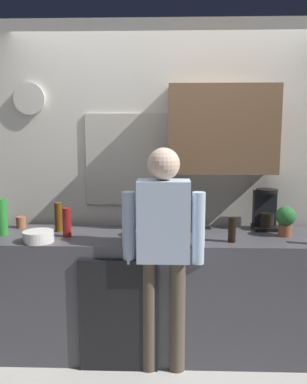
{
  "coord_description": "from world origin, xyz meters",
  "views": [
    {
      "loc": [
        0.02,
        -2.73,
        1.73
      ],
      "look_at": [
        -0.08,
        0.25,
        1.26
      ],
      "focal_mm": 38.16,
      "sensor_mm": 36.0,
      "label": 1
    }
  ],
  "objects_px": {
    "bottle_olive_oil": "(193,216)",
    "bottle_green_wine": "(145,223)",
    "potted_plant": "(286,219)",
    "coffee_maker": "(265,211)",
    "bottle_clear_soda": "(2,217)",
    "cup_terracotta_mug": "(21,222)",
    "storage_canister": "(150,225)",
    "bottle_amber_beer": "(58,217)",
    "person_at_sink": "(163,242)",
    "bottle_red_vinegar": "(67,222)",
    "mixing_bowl": "(38,236)",
    "bottle_dark_sauce": "(232,230)"
  },
  "relations": [
    {
      "from": "bottle_amber_beer",
      "to": "person_at_sink",
      "type": "xyz_separation_m",
      "value": [
        0.84,
        -0.4,
        -0.08
      ]
    },
    {
      "from": "coffee_maker",
      "to": "bottle_green_wine",
      "type": "distance_m",
      "value": 1.06
    },
    {
      "from": "bottle_dark_sauce",
      "to": "storage_canister",
      "type": "distance_m",
      "value": 0.61
    },
    {
      "from": "bottle_olive_oil",
      "to": "bottle_green_wine",
      "type": "distance_m",
      "value": 0.5
    },
    {
      "from": "bottle_dark_sauce",
      "to": "bottle_clear_soda",
      "type": "relative_size",
      "value": 0.64
    },
    {
      "from": "bottle_red_vinegar",
      "to": "mixing_bowl",
      "type": "relative_size",
      "value": 1.0
    },
    {
      "from": "bottle_dark_sauce",
      "to": "bottle_red_vinegar",
      "type": "bearing_deg",
      "value": 174.99
    },
    {
      "from": "cup_terracotta_mug",
      "to": "bottle_dark_sauce",
      "type": "bearing_deg",
      "value": -12.59
    },
    {
      "from": "bottle_dark_sauce",
      "to": "person_at_sink",
      "type": "bearing_deg",
      "value": -165.02
    },
    {
      "from": "coffee_maker",
      "to": "person_at_sink",
      "type": "xyz_separation_m",
      "value": [
        -0.82,
        -0.54,
        -0.12
      ]
    },
    {
      "from": "coffee_maker",
      "to": "bottle_olive_oil",
      "type": "height_order",
      "value": "coffee_maker"
    },
    {
      "from": "bottle_red_vinegar",
      "to": "storage_canister",
      "type": "xyz_separation_m",
      "value": [
        0.62,
        0.02,
        -0.02
      ]
    },
    {
      "from": "bottle_olive_oil",
      "to": "bottle_green_wine",
      "type": "bearing_deg",
      "value": -135.7
    },
    {
      "from": "bottle_green_wine",
      "to": "potted_plant",
      "type": "bearing_deg",
      "value": 13.31
    },
    {
      "from": "bottle_green_wine",
      "to": "mixing_bowl",
      "type": "height_order",
      "value": "bottle_green_wine"
    },
    {
      "from": "bottle_red_vinegar",
      "to": "bottle_amber_beer",
      "type": "distance_m",
      "value": 0.19
    },
    {
      "from": "coffee_maker",
      "to": "bottle_clear_soda",
      "type": "distance_m",
      "value": 2.08
    },
    {
      "from": "cup_terracotta_mug",
      "to": "storage_canister",
      "type": "distance_m",
      "value": 1.1
    },
    {
      "from": "potted_plant",
      "to": "coffee_maker",
      "type": "bearing_deg",
      "value": 112.95
    },
    {
      "from": "cup_terracotta_mug",
      "to": "bottle_green_wine",
      "type": "bearing_deg",
      "value": -22.93
    },
    {
      "from": "cup_terracotta_mug",
      "to": "mixing_bowl",
      "type": "height_order",
      "value": "cup_terracotta_mug"
    },
    {
      "from": "bottle_clear_soda",
      "to": "potted_plant",
      "type": "height_order",
      "value": "bottle_clear_soda"
    },
    {
      "from": "bottle_dark_sauce",
      "to": "storage_canister",
      "type": "relative_size",
      "value": 1.06
    },
    {
      "from": "bottle_red_vinegar",
      "to": "bottle_olive_oil",
      "type": "distance_m",
      "value": 0.97
    },
    {
      "from": "bottle_red_vinegar",
      "to": "mixing_bowl",
      "type": "xyz_separation_m",
      "value": [
        -0.17,
        -0.15,
        -0.07
      ]
    },
    {
      "from": "bottle_green_wine",
      "to": "person_at_sink",
      "type": "distance_m",
      "value": 0.19
    },
    {
      "from": "bottle_red_vinegar",
      "to": "bottle_amber_beer",
      "type": "xyz_separation_m",
      "value": [
        -0.11,
        0.16,
        0.01
      ]
    },
    {
      "from": "bottle_clear_soda",
      "to": "storage_canister",
      "type": "relative_size",
      "value": 1.65
    },
    {
      "from": "mixing_bowl",
      "to": "person_at_sink",
      "type": "xyz_separation_m",
      "value": [
        0.9,
        -0.09,
        -0.01
      ]
    },
    {
      "from": "bottle_amber_beer",
      "to": "storage_canister",
      "type": "xyz_separation_m",
      "value": [
        0.73,
        -0.14,
        -0.03
      ]
    },
    {
      "from": "coffee_maker",
      "to": "cup_terracotta_mug",
      "type": "distance_m",
      "value": 2.0
    },
    {
      "from": "storage_canister",
      "to": "potted_plant",
      "type": "bearing_deg",
      "value": 2.6
    },
    {
      "from": "cup_terracotta_mug",
      "to": "person_at_sink",
      "type": "height_order",
      "value": "person_at_sink"
    },
    {
      "from": "bottle_olive_oil",
      "to": "storage_canister",
      "type": "relative_size",
      "value": 1.47
    },
    {
      "from": "coffee_maker",
      "to": "person_at_sink",
      "type": "relative_size",
      "value": 0.21
    },
    {
      "from": "coffee_maker",
      "to": "bottle_clear_soda",
      "type": "bearing_deg",
      "value": -172.81
    },
    {
      "from": "bottle_red_vinegar",
      "to": "person_at_sink",
      "type": "bearing_deg",
      "value": -18.11
    },
    {
      "from": "person_at_sink",
      "to": "storage_canister",
      "type": "bearing_deg",
      "value": 126.36
    },
    {
      "from": "bottle_green_wine",
      "to": "mixing_bowl",
      "type": "xyz_separation_m",
      "value": [
        -0.77,
        0.02,
        -0.11
      ]
    },
    {
      "from": "bottle_olive_oil",
      "to": "person_at_sink",
      "type": "distance_m",
      "value": 0.48
    },
    {
      "from": "bottle_olive_oil",
      "to": "person_at_sink",
      "type": "xyz_separation_m",
      "value": [
        -0.23,
        -0.41,
        -0.09
      ]
    },
    {
      "from": "bottle_olive_oil",
      "to": "coffee_maker",
      "type": "bearing_deg",
      "value": 12.32
    },
    {
      "from": "bottle_amber_beer",
      "to": "potted_plant",
      "type": "distance_m",
      "value": 1.76
    },
    {
      "from": "bottle_amber_beer",
      "to": "person_at_sink",
      "type": "relative_size",
      "value": 0.14
    },
    {
      "from": "potted_plant",
      "to": "mixing_bowl",
      "type": "bearing_deg",
      "value": -173.0
    },
    {
      "from": "person_at_sink",
      "to": "bottle_olive_oil",
      "type": "bearing_deg",
      "value": 75.05
    },
    {
      "from": "coffee_maker",
      "to": "person_at_sink",
      "type": "bearing_deg",
      "value": -146.69
    },
    {
      "from": "potted_plant",
      "to": "bottle_red_vinegar",
      "type": "bearing_deg",
      "value": -177.55
    },
    {
      "from": "bottle_olive_oil",
      "to": "potted_plant",
      "type": "height_order",
      "value": "bottle_olive_oil"
    },
    {
      "from": "mixing_bowl",
      "to": "storage_canister",
      "type": "relative_size",
      "value": 1.29
    }
  ]
}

